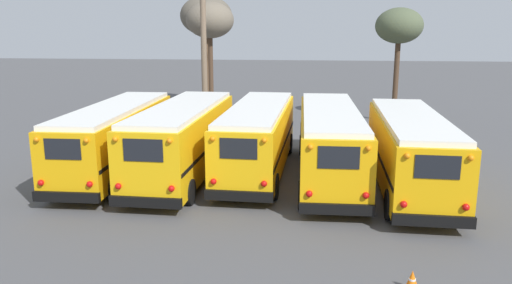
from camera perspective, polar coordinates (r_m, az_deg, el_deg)
ground_plane at (r=21.51m, az=-0.05°, el=-4.14°), size 160.00×160.00×0.00m
school_bus_0 at (r=22.85m, az=-15.72°, el=0.65°), size 2.60×10.03×3.00m
school_bus_1 at (r=21.63m, az=-8.29°, el=0.44°), size 2.84×9.86×3.11m
school_bus_2 at (r=22.09m, az=0.23°, el=0.70°), size 2.81×10.05×2.99m
school_bus_3 at (r=21.29m, az=8.41°, el=0.15°), size 2.69×10.54×3.02m
school_bus_4 at (r=20.60m, az=17.21°, el=-0.77°), size 2.79×9.82×2.99m
utility_pole at (r=31.74m, az=-5.97°, el=10.05°), size 1.80×0.36×9.31m
bare_tree_0 at (r=36.66m, az=-5.29°, el=13.58°), size 3.42×3.42×8.13m
bare_tree_1 at (r=40.40m, az=-5.71°, el=14.05°), size 4.06×4.06×8.75m
bare_tree_2 at (r=34.84m, az=16.04°, el=12.49°), size 3.10×3.10×7.61m
traffic_cone at (r=13.26m, az=17.41°, el=-14.86°), size 0.36×0.36×0.53m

